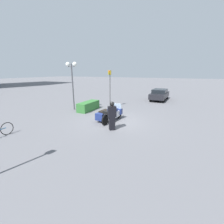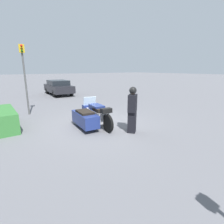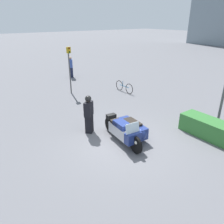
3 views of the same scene
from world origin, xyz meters
The scene contains 7 objects.
ground_plane centered at (0.00, 0.00, 0.00)m, with size 160.00×160.00×0.00m, color slate.
police_motorcycle centered at (-0.04, 0.29, 0.49)m, with size 2.73×1.40×1.18m.
officer_rider centered at (-1.65, -0.69, 0.95)m, with size 0.54×0.57×1.79m.
hedge_bush_curbside centered at (1.83, 3.39, 0.40)m, with size 2.50×0.92×0.80m, color #337033.
traffic_light_far centered at (-7.36, 1.26, 2.10)m, with size 0.22×0.28×3.17m.
pedestrian_bystander centered at (-11.50, 3.34, 0.91)m, with size 0.60×0.51×1.82m.
bicycle_parked centered at (-5.41, 4.46, 0.35)m, with size 1.82×0.09×0.79m.
Camera 3 is at (6.22, -5.18, 4.89)m, focal length 35.00 mm.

